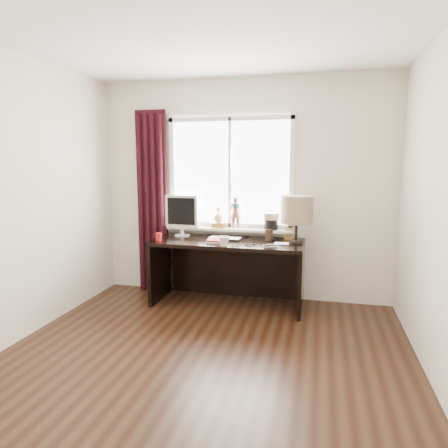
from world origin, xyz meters
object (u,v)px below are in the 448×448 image
(desk, at_px, (230,260))
(table_lamp, at_px, (297,210))
(laptop, at_px, (225,239))
(red_cup, at_px, (159,237))
(monitor, at_px, (182,213))
(mug, at_px, (224,241))

(desk, bearing_deg, table_lamp, -3.23)
(laptop, distance_m, table_lamp, 0.87)
(desk, height_order, table_lamp, table_lamp)
(laptop, relative_size, table_lamp, 0.69)
(red_cup, xyz_separation_m, monitor, (0.15, 0.35, 0.23))
(mug, bearing_deg, table_lamp, 25.92)
(mug, xyz_separation_m, desk, (-0.03, 0.40, -0.30))
(red_cup, bearing_deg, table_lamp, 9.36)
(mug, distance_m, table_lamp, 0.87)
(mug, height_order, red_cup, mug)
(monitor, bearing_deg, red_cup, -113.43)
(laptop, height_order, red_cup, red_cup)
(red_cup, height_order, table_lamp, table_lamp)
(monitor, height_order, table_lamp, table_lamp)
(laptop, relative_size, monitor, 0.73)
(laptop, xyz_separation_m, table_lamp, (0.80, 0.01, 0.35))
(monitor, bearing_deg, mug, -35.96)
(laptop, distance_m, desk, 0.27)
(mug, relative_size, table_lamp, 0.21)
(mug, relative_size, monitor, 0.23)
(desk, xyz_separation_m, monitor, (-0.60, 0.06, 0.52))
(red_cup, relative_size, table_lamp, 0.17)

